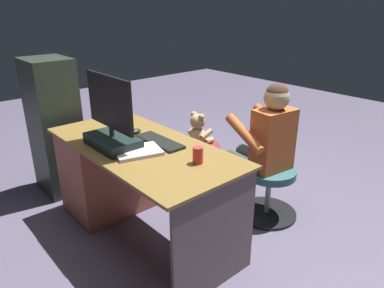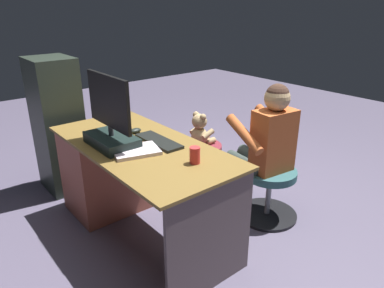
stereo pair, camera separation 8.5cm
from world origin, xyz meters
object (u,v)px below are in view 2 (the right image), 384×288
(cup, at_px, (195,155))
(visitor_chair, at_px, (269,189))
(office_chair_teddy, at_px, (199,163))
(teddy_bear, at_px, (200,130))
(tv_remote, at_px, (119,132))
(computer_mouse, at_px, (135,131))
(desk, at_px, (115,169))
(person, at_px, (264,140))
(keyboard, at_px, (159,141))
(monitor, at_px, (111,125))

(cup, xyz_separation_m, visitor_chair, (0.03, -0.83, -0.54))
(office_chair_teddy, relative_size, teddy_bear, 1.67)
(tv_remote, bearing_deg, computer_mouse, -129.72)
(desk, height_order, person, person)
(keyboard, distance_m, visitor_chair, 1.03)
(teddy_bear, bearing_deg, person, -173.69)
(keyboard, distance_m, cup, 0.44)
(office_chair_teddy, height_order, visitor_chair, same)
(keyboard, bearing_deg, tv_remote, 19.09)
(cup, relative_size, teddy_bear, 0.34)
(desk, height_order, office_chair_teddy, desk)
(desk, height_order, visitor_chair, desk)
(desk, xyz_separation_m, person, (-0.79, -0.91, 0.27))
(visitor_chair, height_order, person, person)
(cup, height_order, office_chair_teddy, cup)
(computer_mouse, distance_m, visitor_chair, 1.18)
(tv_remote, height_order, visitor_chair, tv_remote)
(visitor_chair, xyz_separation_m, person, (0.08, 0.01, 0.41))
(monitor, distance_m, office_chair_teddy, 1.20)
(monitor, bearing_deg, computer_mouse, -65.05)
(desk, bearing_deg, teddy_bear, -97.22)
(monitor, relative_size, person, 0.48)
(keyboard, bearing_deg, visitor_chair, -116.52)
(monitor, xyz_separation_m, cup, (-0.59, -0.26, -0.10))
(desk, height_order, teddy_bear, same)
(tv_remote, relative_size, teddy_bear, 0.47)
(desk, xyz_separation_m, visitor_chair, (-0.88, -0.92, -0.14))
(keyboard, xyz_separation_m, person, (-0.32, -0.79, -0.09))
(office_chair_teddy, bearing_deg, keyboard, 117.79)
(monitor, distance_m, tv_remote, 0.29)
(cup, relative_size, office_chair_teddy, 0.20)
(tv_remote, distance_m, person, 1.14)
(cup, distance_m, office_chair_teddy, 1.22)
(visitor_chair, bearing_deg, person, 7.18)
(computer_mouse, xyz_separation_m, office_chair_teddy, (0.09, -0.73, -0.52))
(desk, bearing_deg, cup, -173.76)
(office_chair_teddy, bearing_deg, desk, 82.69)
(desk, xyz_separation_m, cup, (-0.91, -0.10, 0.40))
(visitor_chair, distance_m, person, 0.42)
(keyboard, height_order, computer_mouse, computer_mouse)
(monitor, bearing_deg, desk, -26.85)
(monitor, xyz_separation_m, person, (-0.47, -1.08, -0.24))
(desk, relative_size, person, 1.39)
(desk, distance_m, visitor_chair, 1.28)
(desk, xyz_separation_m, keyboard, (-0.48, -0.12, 0.36))
(keyboard, distance_m, person, 0.86)
(keyboard, distance_m, office_chair_teddy, 0.95)
(computer_mouse, relative_size, office_chair_teddy, 0.18)
(tv_remote, xyz_separation_m, visitor_chair, (-0.76, -0.93, -0.50))
(monitor, relative_size, tv_remote, 3.58)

